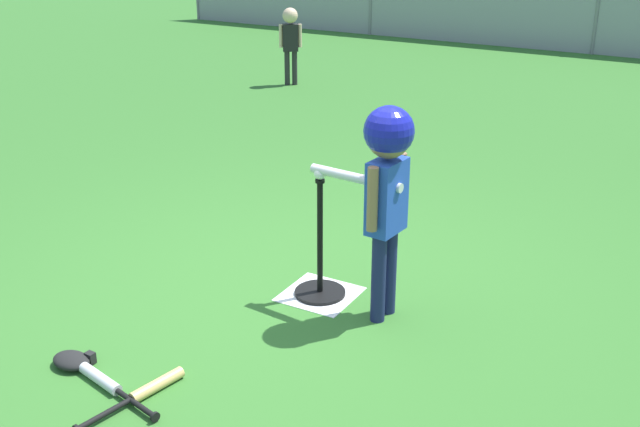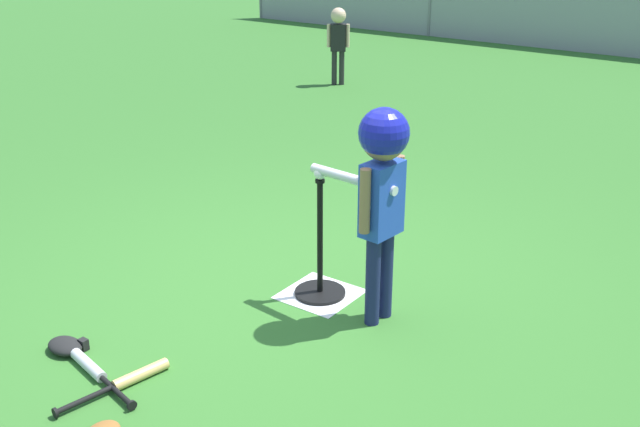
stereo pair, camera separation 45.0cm
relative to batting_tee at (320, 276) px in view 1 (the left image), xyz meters
The scene contains 10 objects.
ground_plane 0.28m from the batting_tee, 158.31° to the right, with size 60.00×60.00×0.00m, color #336B28.
home_plate 0.13m from the batting_tee, 45.00° to the right, with size 0.44×0.44×0.01m, color white.
batting_tee is the anchor object (origin of this frame).
baseball_on_tee 0.68m from the batting_tee, 26.57° to the right, with size 0.07×0.07×0.07m, color white.
batter_child 0.90m from the batting_tee, ahead, with size 0.65×0.36×1.28m.
fielder_deep_left 5.99m from the batting_tee, 123.42° to the left, with size 0.26×0.21×1.01m.
spare_bat_silver 1.48m from the batting_tee, 107.20° to the right, with size 0.62×0.19×0.06m.
spare_bat_wood 1.38m from the batting_tee, 99.40° to the right, with size 0.17×0.63×0.06m.
glove_near_bats 1.54m from the batting_tee, 119.00° to the right, with size 0.23×0.17×0.07m.
outfield_fence 9.31m from the batting_tee, 91.41° to the left, with size 16.06×0.06×1.15m.
Camera 1 is at (2.34, -3.61, 2.29)m, focal length 42.95 mm.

